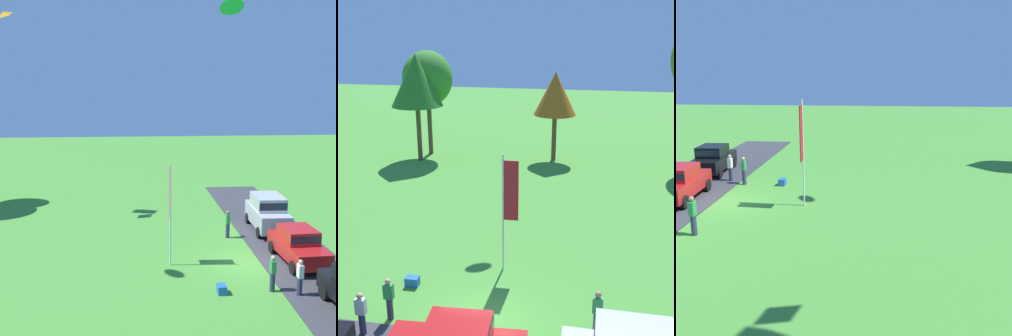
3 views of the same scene
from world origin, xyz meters
The scene contains 9 objects.
ground_plane centered at (0.00, 0.00, 0.00)m, with size 120.00×120.00×0.00m, color #478E33.
person_watching_sky centered at (-3.46, -0.31, 0.88)m, with size 0.36×0.24×1.71m.
person_on_lawn centered at (4.15, 0.16, 0.88)m, with size 0.36×0.24×1.71m.
person_beside_suv centered at (-4.03, -1.37, 0.88)m, with size 0.36×0.24×1.71m.
tree_center_back centered at (-9.48, 19.57, 6.27)m, with size 3.92×3.92×8.27m.
tree_right_of_center centered at (-9.27, 21.53, 6.17)m, with size 3.97×3.97×8.39m.
tree_left_of_center centered at (0.91, 21.54, 5.24)m, with size 3.28×3.28×6.92m.
flag_banner centered at (0.28, 4.05, 3.41)m, with size 0.71×0.08×5.39m.
cooler_box centered at (-3.48, 2.03, 0.20)m, with size 0.56×0.40×0.40m, color blue.
Camera 2 is at (3.45, -14.33, 10.80)m, focal length 50.00 mm.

